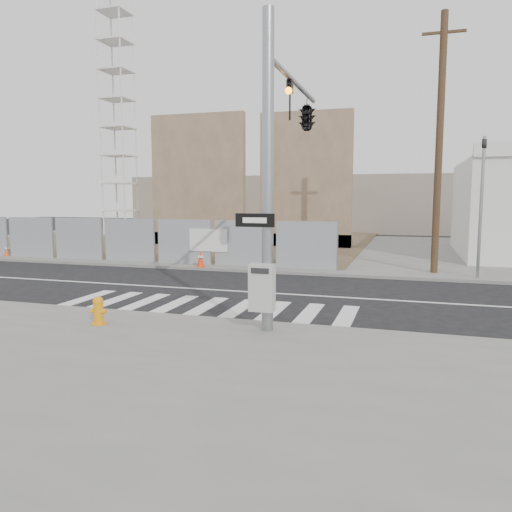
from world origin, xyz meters
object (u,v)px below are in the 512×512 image
(traffic_cone_b, at_px, (97,253))
(traffic_cone_d, at_px, (200,259))
(signal_pole, at_px, (296,135))
(traffic_cone_a, at_px, (7,250))
(traffic_cone_c, at_px, (126,252))
(crane_tower, at_px, (118,115))
(fire_hydrant, at_px, (98,311))

(traffic_cone_b, relative_size, traffic_cone_d, 0.95)
(signal_pole, distance_m, traffic_cone_a, 18.65)
(traffic_cone_c, bearing_deg, traffic_cone_d, -13.97)
(crane_tower, distance_m, traffic_cone_b, 15.79)
(signal_pole, relative_size, traffic_cone_c, 9.26)
(signal_pole, xyz_separation_m, traffic_cone_b, (-11.43, 7.27, -4.34))
(fire_hydrant, relative_size, traffic_cone_c, 0.89)
(signal_pole, height_order, traffic_cone_b, signal_pole)
(fire_hydrant, xyz_separation_m, traffic_cone_b, (-7.46, 10.72, -0.01))
(signal_pole, bearing_deg, traffic_cone_d, 131.59)
(fire_hydrant, xyz_separation_m, traffic_cone_a, (-12.73, 10.54, -0.03))
(traffic_cone_a, distance_m, traffic_cone_c, 6.78)
(traffic_cone_a, distance_m, traffic_cone_b, 5.27)
(crane_tower, bearing_deg, traffic_cone_c, -57.03)
(fire_hydrant, bearing_deg, traffic_cone_c, 106.43)
(crane_tower, xyz_separation_m, fire_hydrant, (13.53, -22.50, -8.57))
(fire_hydrant, distance_m, traffic_cone_c, 12.34)
(crane_tower, distance_m, fire_hydrant, 27.61)
(traffic_cone_c, xyz_separation_m, traffic_cone_d, (4.34, -1.08, -0.03))
(signal_pole, height_order, traffic_cone_d, signal_pole)
(signal_pole, bearing_deg, crane_tower, 132.57)
(traffic_cone_c, bearing_deg, fire_hydrant, -61.18)
(traffic_cone_a, bearing_deg, traffic_cone_b, 1.93)
(fire_hydrant, xyz_separation_m, traffic_cone_d, (-1.61, 9.73, 0.00))
(traffic_cone_a, bearing_deg, crane_tower, 93.84)
(traffic_cone_a, xyz_separation_m, traffic_cone_b, (5.26, 0.18, 0.02))
(traffic_cone_a, bearing_deg, traffic_cone_c, 2.29)
(fire_hydrant, distance_m, traffic_cone_b, 13.06)
(crane_tower, height_order, traffic_cone_d, crane_tower)
(signal_pole, bearing_deg, traffic_cone_a, 156.99)
(crane_tower, height_order, fire_hydrant, crane_tower)
(traffic_cone_c, height_order, traffic_cone_d, traffic_cone_c)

